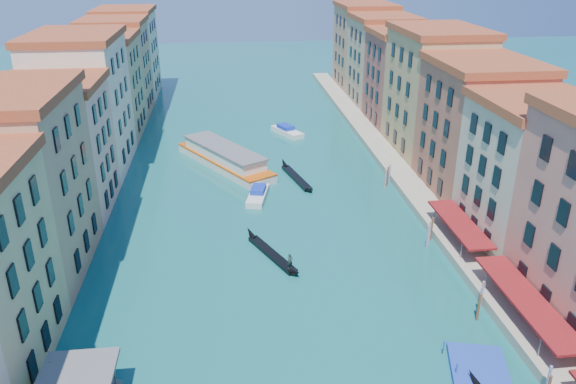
% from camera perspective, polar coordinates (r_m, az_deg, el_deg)
% --- Properties ---
extents(left_bank_palazzos, '(12.80, 128.40, 21.00)m').
position_cam_1_polar(left_bank_palazzos, '(87.01, -20.95, 6.92)').
color(left_bank_palazzos, beige).
rests_on(left_bank_palazzos, ground).
extents(right_bank_palazzos, '(12.80, 128.40, 21.00)m').
position_cam_1_polar(right_bank_palazzos, '(91.23, 15.89, 8.32)').
color(right_bank_palazzos, '#A95646').
rests_on(right_bank_palazzos, ground).
extents(quay, '(4.00, 140.00, 1.00)m').
position_cam_1_polar(quay, '(91.33, 10.59, 2.74)').
color(quay, gray).
rests_on(quay, ground).
extents(restaurant_awnings, '(3.20, 44.55, 3.12)m').
position_cam_1_polar(restaurant_awnings, '(55.83, 23.34, -10.31)').
color(restaurant_awnings, maroon).
rests_on(restaurant_awnings, ground).
extents(mooring_poles_right, '(1.44, 54.24, 3.20)m').
position_cam_1_polar(mooring_poles_right, '(59.64, 17.82, -9.05)').
color(mooring_poles_right, brown).
rests_on(mooring_poles_right, ground).
extents(vaporetto_far, '(15.63, 21.48, 3.28)m').
position_cam_1_polar(vaporetto_far, '(90.81, -6.49, 3.53)').
color(vaporetto_far, silver).
rests_on(vaporetto_far, ground).
extents(gondola_fore, '(6.01, 11.55, 2.46)m').
position_cam_1_polar(gondola_fore, '(64.27, -1.65, -6.22)').
color(gondola_fore, black).
rests_on(gondola_fore, ground).
extents(gondola_far, '(4.06, 13.03, 1.87)m').
position_cam_1_polar(gondola_far, '(85.44, 0.80, 1.59)').
color(gondola_far, black).
rests_on(gondola_far, ground).
extents(motorboat_mid, '(3.82, 7.53, 1.49)m').
position_cam_1_polar(motorboat_mid, '(78.88, -3.07, -0.21)').
color(motorboat_mid, silver).
rests_on(motorboat_mid, ground).
extents(motorboat_far, '(5.73, 8.13, 1.63)m').
position_cam_1_polar(motorboat_far, '(106.64, -0.12, 6.25)').
color(motorboat_far, silver).
rests_on(motorboat_far, ground).
extents(blue_dock, '(6.18, 7.80, 0.57)m').
position_cam_1_polar(blue_dock, '(50.79, 18.90, -17.05)').
color(blue_dock, '#2042B4').
rests_on(blue_dock, ground).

